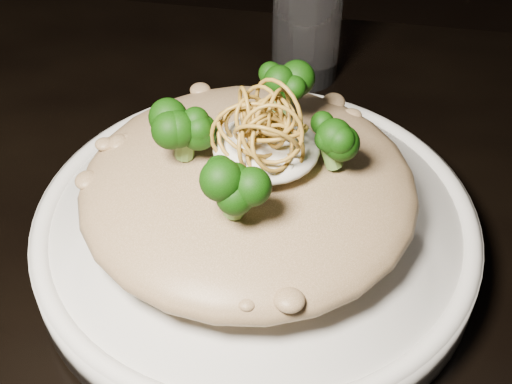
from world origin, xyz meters
The scene contains 6 objects.
plate centered at (-0.09, 0.07, 0.77)m, with size 0.31×0.31×0.03m, color silver.
risotto centered at (-0.10, 0.07, 0.81)m, with size 0.22×0.22×0.05m, color brown.
broccoli centered at (-0.09, 0.07, 0.85)m, with size 0.13×0.13×0.05m, color black, non-canonical shape.
cheese centered at (-0.09, 0.07, 0.84)m, with size 0.07×0.07×0.02m, color white.
shallots centered at (-0.09, 0.06, 0.87)m, with size 0.06×0.06×0.04m, color brown, non-canonical shape.
drinking_glass centered at (-0.08, 0.29, 0.80)m, with size 0.06×0.06×0.11m, color white.
Camera 1 is at (-0.04, -0.27, 1.13)m, focal length 50.00 mm.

